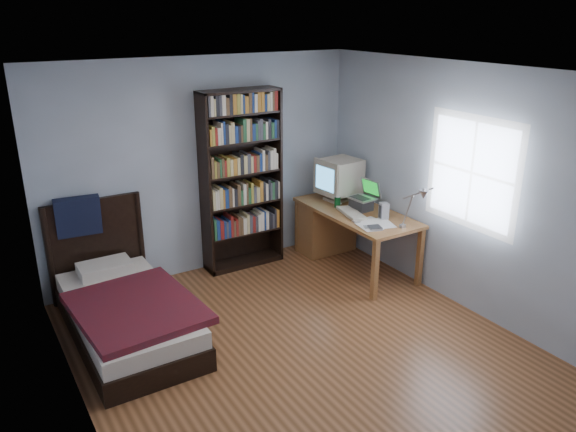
% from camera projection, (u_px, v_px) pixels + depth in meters
% --- Properties ---
extents(room, '(4.20, 4.24, 2.50)m').
position_uv_depth(room, '(306.00, 222.00, 4.79)').
color(room, brown).
rests_on(room, ground).
extents(desk, '(0.75, 1.63, 0.73)m').
position_uv_depth(desk, '(333.00, 224.00, 7.09)').
color(desk, brown).
rests_on(desk, floor).
extents(crt_monitor, '(0.49, 0.46, 0.53)m').
position_uv_depth(crt_monitor, '(339.00, 177.00, 6.90)').
color(crt_monitor, '#BDB29D').
rests_on(crt_monitor, desk).
extents(laptop, '(0.31, 0.31, 0.36)m').
position_uv_depth(laptop, '(362.00, 201.00, 6.62)').
color(laptop, '#2D2D30').
rests_on(laptop, desk).
extents(desk_lamp, '(0.22, 0.48, 0.56)m').
position_uv_depth(desk_lamp, '(421.00, 198.00, 5.62)').
color(desk_lamp, '#99999E').
rests_on(desk_lamp, desk).
extents(keyboard, '(0.29, 0.50, 0.05)m').
position_uv_depth(keyboard, '(352.00, 213.00, 6.49)').
color(keyboard, '#B4AC96').
rests_on(keyboard, desk).
extents(speaker, '(0.12, 0.12, 0.19)m').
position_uv_depth(speaker, '(384.00, 211.00, 6.34)').
color(speaker, gray).
rests_on(speaker, desk).
extents(soda_can, '(0.07, 0.07, 0.13)m').
position_uv_depth(soda_can, '(337.00, 202.00, 6.72)').
color(soda_can, '#083A0B').
rests_on(soda_can, desk).
extents(mouse, '(0.06, 0.11, 0.04)m').
position_uv_depth(mouse, '(338.00, 203.00, 6.84)').
color(mouse, silver).
rests_on(mouse, desk).
extents(phone_silver, '(0.06, 0.10, 0.02)m').
position_uv_depth(phone_silver, '(356.00, 222.00, 6.25)').
color(phone_silver, silver).
rests_on(phone_silver, desk).
extents(phone_grey, '(0.07, 0.09, 0.02)m').
position_uv_depth(phone_grey, '(366.00, 227.00, 6.09)').
color(phone_grey, gray).
rests_on(phone_grey, desk).
extents(external_drive, '(0.17, 0.17, 0.03)m').
position_uv_depth(external_drive, '(375.00, 228.00, 6.05)').
color(external_drive, gray).
rests_on(external_drive, desk).
extents(bookshelf, '(0.96, 0.30, 2.13)m').
position_uv_depth(bookshelf, '(242.00, 181.00, 6.59)').
color(bookshelf, black).
rests_on(bookshelf, floor).
extents(bed, '(1.11, 2.04, 1.16)m').
position_uv_depth(bed, '(124.00, 308.00, 5.39)').
color(bed, black).
rests_on(bed, floor).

